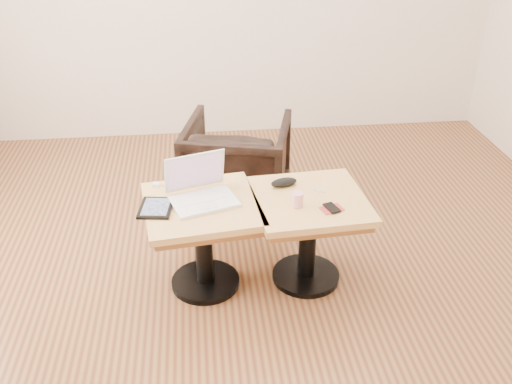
{
  "coord_description": "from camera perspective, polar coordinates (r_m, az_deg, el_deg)",
  "views": [
    {
      "loc": [
        -0.37,
        -2.68,
        2.13
      ],
      "look_at": [
        -0.08,
        -0.0,
        0.61
      ],
      "focal_mm": 40.0,
      "sensor_mm": 36.0,
      "label": 1
    }
  ],
  "objects": [
    {
      "name": "tablet",
      "position": [
        3.08,
        -9.97,
        -1.57
      ],
      "size": [
        0.2,
        0.24,
        0.02
      ],
      "rotation": [
        0.0,
        0.0,
        -0.14
      ],
      "color": "black",
      "rests_on": "side_table_left"
    },
    {
      "name": "laptop",
      "position": [
        3.12,
        -5.52,
        0.04
      ],
      "size": [
        0.41,
        0.38,
        0.24
      ],
      "rotation": [
        0.0,
        0.0,
        0.31
      ],
      "color": "white",
      "rests_on": "side_table_left"
    },
    {
      "name": "room_shell",
      "position": [
        2.82,
        1.6,
        13.39
      ],
      "size": [
        4.52,
        4.52,
        2.71
      ],
      "color": "#562F1C",
      "rests_on": "ground"
    },
    {
      "name": "armchair",
      "position": [
        4.02,
        -1.87,
        2.82
      ],
      "size": [
        0.85,
        0.86,
        0.65
      ],
      "primitive_type": "imported",
      "rotation": [
        0.0,
        0.0,
        2.9
      ],
      "color": "black",
      "rests_on": "ground"
    },
    {
      "name": "phone_on_sleeve",
      "position": [
        3.06,
        7.58,
        -1.63
      ],
      "size": [
        0.14,
        0.12,
        0.01
      ],
      "rotation": [
        0.0,
        0.0,
        0.31
      ],
      "color": "#A6292D",
      "rests_on": "side_table_right"
    },
    {
      "name": "side_table_left",
      "position": [
        3.18,
        -5.37,
        -3.25
      ],
      "size": [
        0.68,
        0.68,
        0.56
      ],
      "rotation": [
        0.0,
        0.0,
        0.13
      ],
      "color": "black",
      "rests_on": "ground"
    },
    {
      "name": "side_table_right",
      "position": [
        3.23,
        5.3,
        -2.69
      ],
      "size": [
        0.65,
        0.65,
        0.56
      ],
      "rotation": [
        0.0,
        0.0,
        0.07
      ],
      "color": "black",
      "rests_on": "ground"
    },
    {
      "name": "glasses_case",
      "position": [
        3.25,
        2.8,
        0.97
      ],
      "size": [
        0.17,
        0.1,
        0.05
      ],
      "primitive_type": "ellipsoid",
      "rotation": [
        0.0,
        0.0,
        0.23
      ],
      "color": "black",
      "rests_on": "side_table_right"
    },
    {
      "name": "earbuds_tangle",
      "position": [
        3.22,
        6.36,
        0.13
      ],
      "size": [
        0.07,
        0.05,
        0.01
      ],
      "color": "white",
      "rests_on": "side_table_right"
    },
    {
      "name": "charging_adapter",
      "position": [
        3.3,
        -9.98,
        0.71
      ],
      "size": [
        0.04,
        0.04,
        0.02
      ],
      "primitive_type": "cube",
      "rotation": [
        0.0,
        0.0,
        -0.05
      ],
      "color": "white",
      "rests_on": "side_table_left"
    },
    {
      "name": "striped_cup",
      "position": [
        3.05,
        4.16,
        -0.76
      ],
      "size": [
        0.08,
        0.08,
        0.08
      ],
      "primitive_type": "cylinder",
      "rotation": [
        0.0,
        0.0,
        0.39
      ],
      "color": "#F45877",
      "rests_on": "side_table_right"
    }
  ]
}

